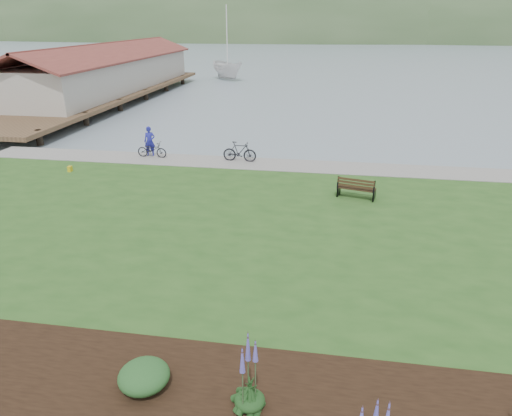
{
  "coord_description": "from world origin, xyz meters",
  "views": [
    {
      "loc": [
        1.85,
        -16.12,
        7.57
      ],
      "look_at": [
        -0.56,
        -1.26,
        1.3
      ],
      "focal_mm": 32.0,
      "sensor_mm": 36.0,
      "label": 1
    }
  ],
  "objects_px": {
    "park_bench": "(356,188)",
    "sailboat": "(228,80)",
    "person": "(149,139)",
    "bicycle_a": "(152,150)"
  },
  "relations": [
    {
      "from": "park_bench",
      "to": "bicycle_a",
      "type": "distance_m",
      "value": 11.86
    },
    {
      "from": "person",
      "to": "bicycle_a",
      "type": "bearing_deg",
      "value": -66.75
    },
    {
      "from": "park_bench",
      "to": "sailboat",
      "type": "relative_size",
      "value": 0.06
    },
    {
      "from": "bicycle_a",
      "to": "park_bench",
      "type": "bearing_deg",
      "value": -110.26
    },
    {
      "from": "park_bench",
      "to": "bicycle_a",
      "type": "bearing_deg",
      "value": 171.16
    },
    {
      "from": "park_bench",
      "to": "person",
      "type": "xyz_separation_m",
      "value": [
        -11.15,
        4.88,
        0.49
      ]
    },
    {
      "from": "sailboat",
      "to": "bicycle_a",
      "type": "bearing_deg",
      "value": -123.04
    },
    {
      "from": "sailboat",
      "to": "park_bench",
      "type": "bearing_deg",
      "value": -109.74
    },
    {
      "from": "bicycle_a",
      "to": "sailboat",
      "type": "distance_m",
      "value": 38.18
    },
    {
      "from": "park_bench",
      "to": "sailboat",
      "type": "height_order",
      "value": "sailboat"
    }
  ]
}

